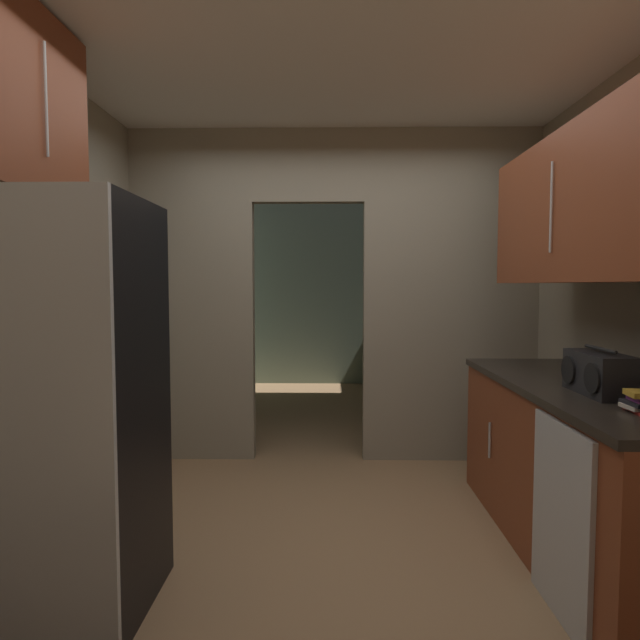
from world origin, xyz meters
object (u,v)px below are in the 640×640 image
refrigerator (54,407)px  boombox (599,374)px  dishwasher (561,521)px  paint_can (115,612)px

refrigerator → boombox: (2.47, 0.30, 0.11)m
refrigerator → dishwasher: size_ratio=2.13×
dishwasher → paint_can: dishwasher is taller
dishwasher → boombox: size_ratio=2.04×
boombox → dishwasher: bearing=-132.7°
refrigerator → paint_can: bearing=-30.3°
refrigerator → dishwasher: refrigerator is taller
boombox → paint_can: 2.39m
refrigerator → paint_can: refrigerator is taller
boombox → refrigerator: bearing=-173.1°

